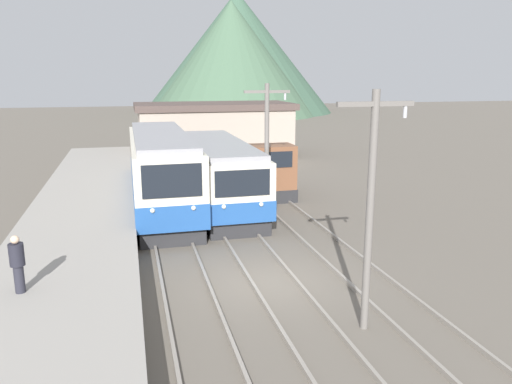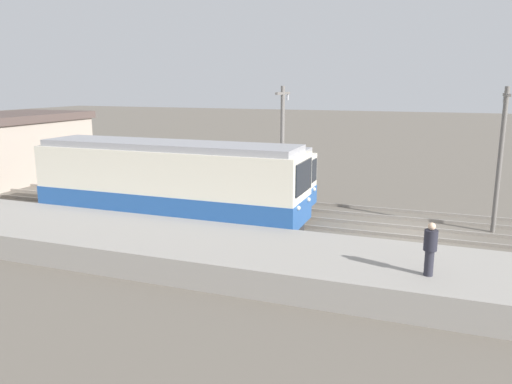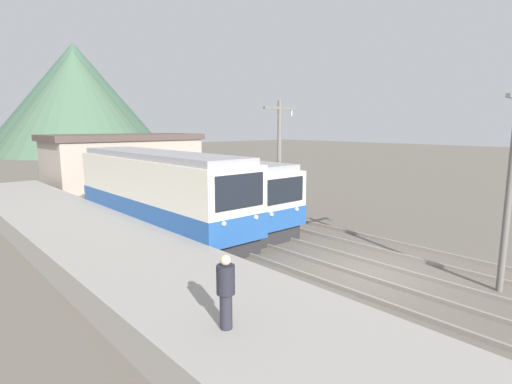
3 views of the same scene
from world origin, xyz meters
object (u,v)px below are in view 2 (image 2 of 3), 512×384
shunting_locomotive (191,176)px  commuter_train_center (206,182)px  catenary_mast_mid (282,144)px  person_on_platform (430,247)px  catenary_mast_near (501,154)px  commuter_train_left (169,189)px

shunting_locomotive → commuter_train_center: bearing=-141.5°
shunting_locomotive → catenary_mast_mid: (-1.49, -5.83, 2.22)m
catenary_mast_mid → person_on_platform: 11.49m
shunting_locomotive → catenary_mast_near: 15.72m
commuter_train_left → catenary_mast_near: (4.31, -13.52, 1.64)m
shunting_locomotive → catenary_mast_mid: catenary_mast_mid is taller
commuter_train_center → person_on_platform: size_ratio=6.73×
catenary_mast_near → catenary_mast_mid: (0.00, 9.66, 0.00)m
shunting_locomotive → person_on_platform: shunting_locomotive is taller
commuter_train_center → catenary_mast_mid: (1.51, -3.45, 1.84)m
shunting_locomotive → catenary_mast_mid: size_ratio=0.86×
commuter_train_center → catenary_mast_mid: 4.19m
commuter_train_left → person_on_platform: bearing=-112.1°
catenary_mast_near → shunting_locomotive: bearing=84.5°
commuter_train_left → shunting_locomotive: 6.15m
commuter_train_center → catenary_mast_mid: size_ratio=1.70×
catenary_mast_near → person_on_platform: bearing=164.4°
commuter_train_left → shunting_locomotive: size_ratio=2.31×
catenary_mast_mid → shunting_locomotive: bearing=75.7°
catenary_mast_mid → person_on_platform: (-8.80, -7.20, -1.64)m
person_on_platform → shunting_locomotive: bearing=51.7°
catenary_mast_near → person_on_platform: size_ratio=3.95×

